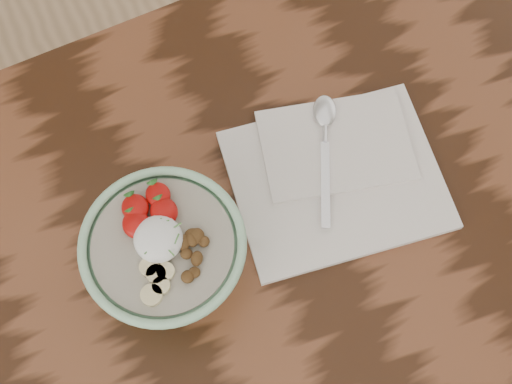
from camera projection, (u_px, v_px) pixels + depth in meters
table at (175, 354)px, 94.43cm from camera, size 160.00×90.00×75.00cm
breakfast_bowl at (166, 254)px, 83.12cm from camera, size 19.00×19.00×12.83cm
napkin at (336, 172)px, 93.21cm from camera, size 29.82×25.91×1.64cm
spoon at (325, 129)px, 94.02cm from camera, size 10.42×17.73×0.98cm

